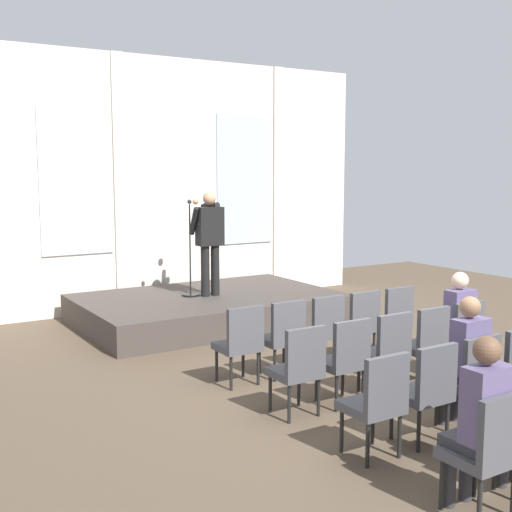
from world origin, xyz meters
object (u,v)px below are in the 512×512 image
object	(u,v)px
chair_r1_c1	(345,357)
audience_r1_c4	(456,318)
chair_r2_c1	(427,387)
chair_r2_c2	(471,376)
chair_r1_c2	(387,348)
audience_r2_c2	(465,355)
audience_r3_c0	(480,416)
chair_r0_c0	(241,340)
chair_r1_c4	(461,334)
chair_r1_c3	(426,341)
chair_r2_c3	(511,367)
speaker	(209,236)
mic_stand	(190,275)
chair_r0_c4	(393,316)
chair_r2_c0	(377,399)
chair_r0_c2	(323,327)
chair_r1_c0	(299,365)
chair_r0_c3	(359,322)
chair_r3_c0	(488,447)
chair_r0_c1	(283,333)

from	to	relation	value
chair_r1_c1	audience_r1_c4	bearing A→B (deg)	2.72
chair_r2_c1	chair_r2_c2	bearing A→B (deg)	0.00
chair_r1_c2	audience_r2_c2	world-z (taller)	audience_r2_c2
audience_r3_c0	chair_r1_c2	bearing A→B (deg)	61.96
chair_r0_c0	chair_r1_c4	bearing A→B (deg)	-25.95
chair_r1_c3	audience_r3_c0	world-z (taller)	audience_r3_c0
chair_r1_c3	chair_r2_c1	xyz separation A→B (m)	(-1.18, -1.15, 0.00)
chair_r2_c1	chair_r0_c0	bearing A→B (deg)	104.41
chair_r2_c1	chair_r2_c3	distance (m)	1.18
speaker	mic_stand	world-z (taller)	speaker
chair_r2_c1	audience_r3_c0	size ratio (longest dim) A/B	0.71
chair_r1_c2	chair_r2_c2	bearing A→B (deg)	-90.00
chair_r2_c3	audience_r3_c0	world-z (taller)	audience_r3_c0
chair_r0_c4	chair_r2_c3	size ratio (longest dim) A/B	1.00
chair_r0_c0	chair_r2_c0	bearing A→B (deg)	-90.00
chair_r0_c2	chair_r1_c1	xyz separation A→B (m)	(-0.59, -1.15, 0.00)
chair_r1_c2	chair_r2_c2	xyz separation A→B (m)	(0.00, -1.15, 0.00)
chair_r0_c2	chair_r1_c1	distance (m)	1.29
chair_r1_c0	chair_r1_c3	xyz separation A→B (m)	(1.77, 0.00, 0.00)
chair_r0_c3	audience_r1_c4	world-z (taller)	audience_r1_c4
chair_r1_c2	chair_r2_c0	world-z (taller)	same
chair_r0_c2	chair_r1_c2	xyz separation A→B (m)	(0.00, -1.15, 0.00)
chair_r0_c2	chair_r2_c1	distance (m)	2.37
chair_r2_c0	chair_r1_c3	bearing A→B (deg)	32.98
chair_r1_c2	chair_r1_c3	xyz separation A→B (m)	(0.59, 0.00, 0.00)
chair_r1_c2	chair_r1_c4	distance (m)	1.18
mic_stand	chair_r0_c3	size ratio (longest dim) A/B	1.65
mic_stand	chair_r2_c0	distance (m)	5.51
chair_r3_c0	audience_r1_c4	bearing A→B (deg)	45.25
mic_stand	chair_r0_c4	bearing A→B (deg)	-65.21
mic_stand	chair_r2_c1	size ratio (longest dim) A/B	1.65
chair_r0_c0	audience_r1_c4	world-z (taller)	audience_r1_c4
chair_r1_c4	audience_r1_c4	size ratio (longest dim) A/B	0.74
speaker	chair_r2_c3	bearing A→B (deg)	-83.73
chair_r1_c3	chair_r0_c1	bearing A→B (deg)	135.77
chair_r1_c2	chair_r2_c2	size ratio (longest dim) A/B	1.00
chair_r2_c3	chair_r0_c0	bearing A→B (deg)	127.62
chair_r0_c2	chair_r1_c4	bearing A→B (deg)	-44.23
chair_r2_c2	chair_r0_c0	bearing A→B (deg)	117.19
chair_r0_c3	audience_r3_c0	size ratio (longest dim) A/B	0.71
chair_r1_c3	audience_r1_c4	bearing A→B (deg)	8.10
chair_r0_c0	chair_r1_c1	size ratio (longest dim) A/B	1.00
mic_stand	speaker	bearing A→B (deg)	-26.52
chair_r1_c3	audience_r1_c4	distance (m)	0.62
chair_r2_c1	chair_r0_c3	bearing A→B (deg)	62.81
speaker	chair_r1_c0	xyz separation A→B (m)	(-1.19, -4.14, -0.88)
chair_r0_c2	chair_r2_c1	size ratio (longest dim) A/B	1.00
chair_r1_c1	chair_r2_c3	world-z (taller)	same
audience_r2_c2	chair_r0_c2	bearing A→B (deg)	90.00
audience_r1_c4	chair_r1_c1	bearing A→B (deg)	-177.28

